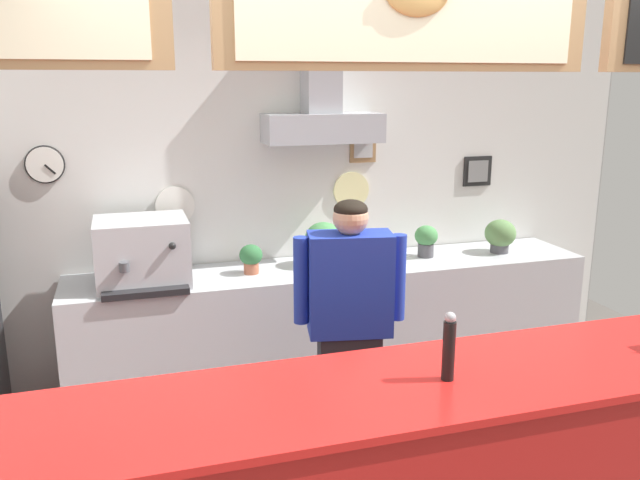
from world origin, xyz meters
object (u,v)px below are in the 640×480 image
Objects in this scene: shop_worker at (349,331)px; potted_basil at (426,239)px; potted_rosemary at (251,257)px; potted_thyme at (500,235)px; pepper_grinder at (449,347)px; potted_sage at (324,241)px; espresso_machine at (142,252)px.

shop_worker is 1.48m from potted_basil.
potted_thyme is at bearing -0.14° from potted_rosemary.
shop_worker reaches higher than potted_rosemary.
potted_basil is 2.49m from pepper_grinder.
potted_rosemary is (-0.53, -0.05, -0.06)m from potted_sage.
potted_basil is at bearing 65.72° from pepper_grinder.
potted_basil is at bearing -120.99° from shop_worker.
pepper_grinder is at bearing -82.38° from potted_rosemary.
pepper_grinder is (-1.02, -2.26, 0.20)m from potted_basil.
shop_worker reaches higher than potted_basil.
potted_sage is 1.19× the size of pepper_grinder.
potted_sage is at bearing 5.05° from potted_rosemary.
potted_rosemary is at bearing -61.36° from shop_worker.
shop_worker is at bearing -100.00° from potted_sage.
espresso_machine is at bearing -178.30° from potted_basil.
espresso_machine is 1.85× the size of potted_sage.
espresso_machine is at bearing 114.39° from pepper_grinder.
pepper_grinder is at bearing -114.28° from potted_basil.
potted_sage is at bearing 2.78° from espresso_machine.
pepper_grinder is (1.00, -2.20, 0.13)m from espresso_machine.
potted_thyme is at bearing -2.12° from potted_sage.
potted_rosemary is (-0.33, 1.05, 0.17)m from shop_worker.
espresso_machine reaches higher than potted_rosemary.
potted_thyme is 1.90m from potted_rosemary.
shop_worker reaches higher than pepper_grinder.
potted_thyme reaches higher than potted_rosemary.
espresso_machine is 2.20× the size of pepper_grinder.
potted_basil is at bearing 0.03° from potted_sage.
potted_basil is (0.98, 1.09, 0.19)m from shop_worker.
potted_thyme is (2.60, 0.01, -0.07)m from espresso_machine.
potted_thyme is 0.97× the size of pepper_grinder.
potted_thyme is at bearing 53.94° from pepper_grinder.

